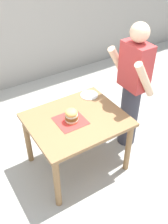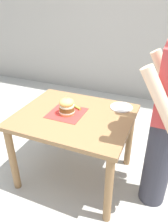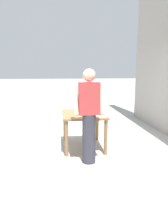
{
  "view_description": "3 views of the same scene",
  "coord_description": "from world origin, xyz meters",
  "px_view_note": "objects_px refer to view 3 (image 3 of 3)",
  "views": [
    {
      "loc": [
        1.97,
        -1.15,
        2.6
      ],
      "look_at": [
        0.0,
        0.1,
        0.8
      ],
      "focal_mm": 42.0,
      "sensor_mm": 36.0,
      "label": 1
    },
    {
      "loc": [
        1.61,
        0.77,
        1.77
      ],
      "look_at": [
        0.0,
        0.1,
        0.8
      ],
      "focal_mm": 35.0,
      "sensor_mm": 36.0,
      "label": 2
    },
    {
      "loc": [
        0.53,
        4.54,
        1.66
      ],
      "look_at": [
        0.0,
        0.1,
        0.8
      ],
      "focal_mm": 35.0,
      "sensor_mm": 36.0,
      "label": 3
    }
  ],
  "objects_px": {
    "patio_table": "(83,119)",
    "diner_across_table": "(89,115)",
    "side_plate_with_forks": "(101,116)",
    "pickle_spear": "(89,112)",
    "sandwich": "(83,109)"
  },
  "relations": [
    {
      "from": "side_plate_with_forks",
      "to": "diner_across_table",
      "type": "relative_size",
      "value": 0.13
    },
    {
      "from": "sandwich",
      "to": "diner_across_table",
      "type": "relative_size",
      "value": 0.11
    },
    {
      "from": "pickle_spear",
      "to": "diner_across_table",
      "type": "relative_size",
      "value": 0.05
    },
    {
      "from": "patio_table",
      "to": "diner_across_table",
      "type": "bearing_deg",
      "value": 90.37
    },
    {
      "from": "pickle_spear",
      "to": "sandwich",
      "type": "bearing_deg",
      "value": -21.21
    },
    {
      "from": "patio_table",
      "to": "side_plate_with_forks",
      "type": "relative_size",
      "value": 4.9
    },
    {
      "from": "pickle_spear",
      "to": "diner_across_table",
      "type": "distance_m",
      "value": 0.84
    },
    {
      "from": "patio_table",
      "to": "diner_across_table",
      "type": "distance_m",
      "value": 0.84
    },
    {
      "from": "patio_table",
      "to": "diner_across_table",
      "type": "relative_size",
      "value": 0.64
    },
    {
      "from": "patio_table",
      "to": "sandwich",
      "type": "distance_m",
      "value": 0.21
    },
    {
      "from": "side_plate_with_forks",
      "to": "diner_across_table",
      "type": "height_order",
      "value": "diner_across_table"
    },
    {
      "from": "pickle_spear",
      "to": "diner_across_table",
      "type": "bearing_deg",
      "value": 82.35
    },
    {
      "from": "patio_table",
      "to": "side_plate_with_forks",
      "type": "xyz_separation_m",
      "value": [
        -0.31,
        0.37,
        0.13
      ]
    },
    {
      "from": "pickle_spear",
      "to": "side_plate_with_forks",
      "type": "bearing_deg",
      "value": 116.01
    },
    {
      "from": "pickle_spear",
      "to": "side_plate_with_forks",
      "type": "height_order",
      "value": "pickle_spear"
    }
  ]
}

